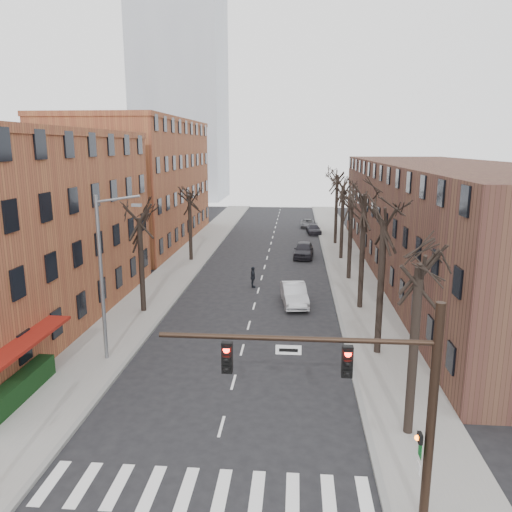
# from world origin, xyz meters

# --- Properties ---
(ground) EXTENTS (160.00, 160.00, 0.00)m
(ground) POSITION_xyz_m (0.00, 0.00, 0.00)
(ground) COLOR black
(ground) RESTS_ON ground
(sidewalk_left) EXTENTS (4.00, 90.00, 0.15)m
(sidewalk_left) POSITION_xyz_m (-8.00, 35.00, 0.07)
(sidewalk_left) COLOR gray
(sidewalk_left) RESTS_ON ground
(sidewalk_right) EXTENTS (4.00, 90.00, 0.15)m
(sidewalk_right) POSITION_xyz_m (8.00, 35.00, 0.07)
(sidewalk_right) COLOR gray
(sidewalk_right) RESTS_ON ground
(building_left_far) EXTENTS (12.00, 28.00, 14.00)m
(building_left_far) POSITION_xyz_m (-16.00, 44.00, 7.00)
(building_left_far) COLOR brown
(building_left_far) RESTS_ON ground
(building_right) EXTENTS (12.00, 50.00, 10.00)m
(building_right) POSITION_xyz_m (16.00, 30.00, 5.00)
(building_right) COLOR #4E3224
(building_right) RESTS_ON ground
(office_tower) EXTENTS (18.00, 18.00, 60.00)m
(office_tower) POSITION_xyz_m (-22.00, 95.00, 30.00)
(office_tower) COLOR #B2B7BF
(office_tower) RESTS_ON ground
(awning_left) EXTENTS (1.20, 7.00, 0.15)m
(awning_left) POSITION_xyz_m (-9.40, 6.00, 0.00)
(awning_left) COLOR maroon
(awning_left) RESTS_ON ground
(hedge) EXTENTS (0.80, 6.00, 1.00)m
(hedge) POSITION_xyz_m (-9.50, 5.00, 0.65)
(hedge) COLOR black
(hedge) RESTS_ON sidewalk_left
(tree_right_a) EXTENTS (5.20, 5.20, 10.00)m
(tree_right_a) POSITION_xyz_m (7.60, 4.00, 0.00)
(tree_right_a) COLOR black
(tree_right_a) RESTS_ON ground
(tree_right_b) EXTENTS (5.20, 5.20, 10.80)m
(tree_right_b) POSITION_xyz_m (7.60, 12.00, 0.00)
(tree_right_b) COLOR black
(tree_right_b) RESTS_ON ground
(tree_right_c) EXTENTS (5.20, 5.20, 11.60)m
(tree_right_c) POSITION_xyz_m (7.60, 20.00, 0.00)
(tree_right_c) COLOR black
(tree_right_c) RESTS_ON ground
(tree_right_d) EXTENTS (5.20, 5.20, 10.00)m
(tree_right_d) POSITION_xyz_m (7.60, 28.00, 0.00)
(tree_right_d) COLOR black
(tree_right_d) RESTS_ON ground
(tree_right_e) EXTENTS (5.20, 5.20, 10.80)m
(tree_right_e) POSITION_xyz_m (7.60, 36.00, 0.00)
(tree_right_e) COLOR black
(tree_right_e) RESTS_ON ground
(tree_right_f) EXTENTS (5.20, 5.20, 11.60)m
(tree_right_f) POSITION_xyz_m (7.60, 44.00, 0.00)
(tree_right_f) COLOR black
(tree_right_f) RESTS_ON ground
(tree_left_a) EXTENTS (5.20, 5.20, 9.50)m
(tree_left_a) POSITION_xyz_m (-7.60, 18.00, 0.00)
(tree_left_a) COLOR black
(tree_left_a) RESTS_ON ground
(tree_left_b) EXTENTS (5.20, 5.20, 9.50)m
(tree_left_b) POSITION_xyz_m (-7.60, 34.00, 0.00)
(tree_left_b) COLOR black
(tree_left_b) RESTS_ON ground
(signal_mast_arm) EXTENTS (8.14, 0.30, 7.20)m
(signal_mast_arm) POSITION_xyz_m (5.45, -1.00, 4.40)
(signal_mast_arm) COLOR black
(signal_mast_arm) RESTS_ON ground
(streetlight) EXTENTS (2.45, 0.22, 9.03)m
(streetlight) POSITION_xyz_m (-7.03, 10.00, 5.01)
(streetlight) COLOR slate
(streetlight) RESTS_ON ground
(silver_sedan) EXTENTS (2.25, 4.94, 1.57)m
(silver_sedan) POSITION_xyz_m (2.91, 20.59, 0.79)
(silver_sedan) COLOR #A7A9AE
(silver_sedan) RESTS_ON ground
(parked_car_near) EXTENTS (2.27, 4.97, 1.65)m
(parked_car_near) POSITION_xyz_m (3.80, 36.57, 0.83)
(parked_car_near) COLOR black
(parked_car_near) RESTS_ON ground
(parked_car_mid) EXTENTS (2.06, 4.35, 1.23)m
(parked_car_mid) POSITION_xyz_m (5.30, 50.99, 0.61)
(parked_car_mid) COLOR black
(parked_car_mid) RESTS_ON ground
(parked_car_far) EXTENTS (1.95, 4.11, 1.14)m
(parked_car_far) POSITION_xyz_m (4.55, 56.30, 0.57)
(parked_car_far) COLOR #525459
(parked_car_far) RESTS_ON ground
(pedestrian_crossing) EXTENTS (0.64, 1.10, 1.76)m
(pedestrian_crossing) POSITION_xyz_m (-0.51, 24.85, 0.88)
(pedestrian_crossing) COLOR black
(pedestrian_crossing) RESTS_ON ground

